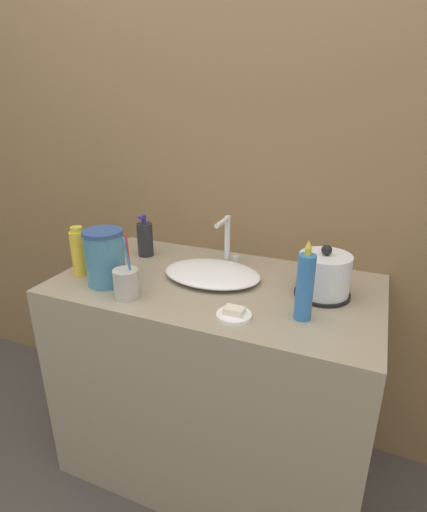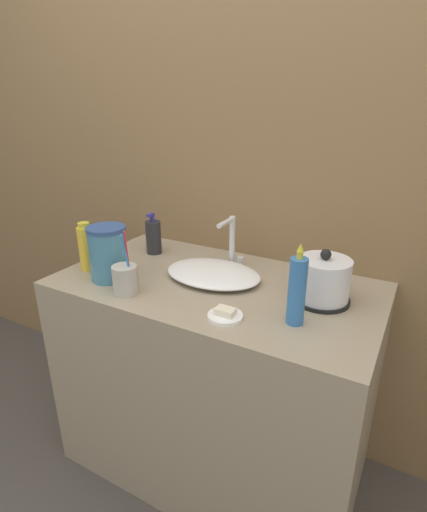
{
  "view_description": "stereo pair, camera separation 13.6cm",
  "coord_description": "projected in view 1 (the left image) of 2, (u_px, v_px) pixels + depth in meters",
  "views": [
    {
      "loc": [
        0.48,
        -0.86,
        1.42
      ],
      "look_at": [
        -0.01,
        0.31,
        0.92
      ],
      "focal_mm": 28.0,
      "sensor_mm": 36.0,
      "label": 1
    },
    {
      "loc": [
        0.61,
        -0.8,
        1.42
      ],
      "look_at": [
        -0.01,
        0.31,
        0.92
      ],
      "focal_mm": 28.0,
      "sensor_mm": 36.0,
      "label": 2
    }
  ],
  "objects": [
    {
      "name": "wall_back",
      "position": [
        249.0,
        133.0,
        1.5
      ],
      "size": [
        6.0,
        0.04,
        2.6
      ],
      "color": "olive",
      "rests_on": "ground_plane"
    },
    {
      "name": "vanity_counter",
      "position": [
        215.0,
        378.0,
        1.55
      ],
      "size": [
        1.12,
        0.61,
        0.82
      ],
      "color": "gray",
      "rests_on": "ground_plane"
    },
    {
      "name": "sink_basin",
      "position": [
        212.0,
        273.0,
        1.42
      ],
      "size": [
        0.35,
        0.25,
        0.04
      ],
      "color": "white",
      "rests_on": "vanity_counter"
    },
    {
      "name": "faucet",
      "position": [
        227.0,
        239.0,
        1.51
      ],
      "size": [
        0.06,
        0.12,
        0.19
      ],
      "color": "silver",
      "rests_on": "vanity_counter"
    },
    {
      "name": "electric_kettle",
      "position": [
        324.0,
        277.0,
        1.29
      ],
      "size": [
        0.18,
        0.18,
        0.18
      ],
      "color": "black",
      "rests_on": "vanity_counter"
    },
    {
      "name": "toothbrush_cup",
      "position": [
        126.0,
        283.0,
        1.28
      ],
      "size": [
        0.08,
        0.08,
        0.22
      ],
      "color": "#B7B2A8",
      "rests_on": "vanity_counter"
    },
    {
      "name": "lotion_bottle",
      "position": [
        145.0,
        239.0,
        1.62
      ],
      "size": [
        0.06,
        0.06,
        0.17
      ],
      "color": "#28282D",
      "rests_on": "vanity_counter"
    },
    {
      "name": "shampoo_bottle",
      "position": [
        305.0,
        286.0,
        1.14
      ],
      "size": [
        0.05,
        0.05,
        0.24
      ],
      "color": "#3370B7",
      "rests_on": "vanity_counter"
    },
    {
      "name": "mouthwash_bottle",
      "position": [
        79.0,
        252.0,
        1.43
      ],
      "size": [
        0.06,
        0.06,
        0.18
      ],
      "color": "gold",
      "rests_on": "vanity_counter"
    },
    {
      "name": "soap_dish",
      "position": [
        234.0,
        314.0,
        1.17
      ],
      "size": [
        0.11,
        0.11,
        0.03
      ],
      "color": "white",
      "rests_on": "vanity_counter"
    },
    {
      "name": "water_pitcher",
      "position": [
        105.0,
        257.0,
        1.36
      ],
      "size": [
        0.13,
        0.13,
        0.19
      ],
      "color": "teal",
      "rests_on": "vanity_counter"
    }
  ]
}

